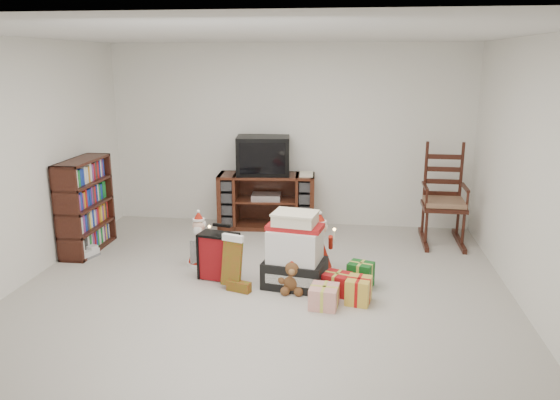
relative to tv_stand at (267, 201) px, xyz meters
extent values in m
cube|color=beige|center=(0.28, -2.23, -0.38)|extent=(5.00, 5.00, 0.01)
cube|color=silver|center=(0.28, -2.23, 2.12)|extent=(5.00, 5.00, 0.01)
cube|color=white|center=(0.28, 0.27, 0.87)|extent=(5.00, 0.01, 2.50)
cube|color=white|center=(0.28, -4.73, 0.87)|extent=(5.00, 0.01, 2.50)
cube|color=white|center=(-2.22, -2.23, 0.87)|extent=(0.01, 5.00, 2.50)
cube|color=white|center=(2.78, -2.23, 0.87)|extent=(0.01, 5.00, 2.50)
cube|color=#4F2216|center=(0.00, 0.00, 0.00)|extent=(1.35, 0.56, 0.75)
cube|color=silver|center=(0.00, -0.03, 0.07)|extent=(0.41, 0.31, 0.08)
cube|color=#3A190F|center=(-2.03, -1.21, 0.19)|extent=(0.31, 0.93, 1.13)
cube|color=#3A190F|center=(2.33, -0.36, 0.10)|extent=(0.53, 0.51, 0.05)
cube|color=#8C6D4C|center=(2.33, -0.36, 0.16)|extent=(0.49, 0.47, 0.06)
cube|color=#3A190F|center=(2.33, -0.13, 0.53)|extent=(0.45, 0.07, 0.81)
cube|color=#3A190F|center=(2.33, -0.36, -0.35)|extent=(0.54, 0.88, 0.06)
cube|color=black|center=(0.60, -1.98, -0.24)|extent=(0.68, 0.54, 0.28)
cube|color=silver|center=(0.60, -1.98, 0.07)|extent=(0.57, 0.48, 0.34)
cube|color=#A71315|center=(0.60, -1.98, 0.26)|extent=(0.60, 0.39, 0.05)
cube|color=beige|center=(0.60, -1.98, 0.34)|extent=(0.46, 0.38, 0.11)
cube|color=maroon|center=(-0.22, -1.90, -0.12)|extent=(0.42, 0.28, 0.51)
cube|color=black|center=(-0.22, -1.81, 0.20)|extent=(0.21, 0.07, 0.03)
ellipsoid|color=brown|center=(0.60, -2.13, -0.26)|extent=(0.23, 0.20, 0.24)
sphere|color=brown|center=(0.60, -2.16, -0.12)|extent=(0.15, 0.15, 0.15)
cone|color=#9C1D10|center=(0.83, -1.52, -0.16)|extent=(0.31, 0.31, 0.44)
sphere|color=beige|center=(0.83, -1.52, 0.12)|extent=(0.15, 0.15, 0.15)
cone|color=#9C1D10|center=(0.83, -1.52, 0.23)|extent=(0.13, 0.13, 0.11)
cylinder|color=silver|center=(0.99, -1.64, 0.07)|extent=(0.02, 0.02, 0.13)
cone|color=#9C1D10|center=(-0.53, -1.53, -0.17)|extent=(0.29, 0.29, 0.42)
sphere|color=beige|center=(-0.53, -1.53, 0.10)|extent=(0.14, 0.14, 0.14)
cone|color=#9C1D10|center=(-0.53, -1.53, 0.21)|extent=(0.13, 0.13, 0.11)
cylinder|color=silver|center=(-0.38, -1.65, 0.05)|extent=(0.02, 0.02, 0.13)
cube|color=silver|center=(-2.07, -1.47, -0.33)|extent=(0.14, 0.27, 0.09)
cube|color=silver|center=(-1.90, -1.47, -0.33)|extent=(0.19, 0.28, 0.09)
cube|color=#A71315|center=(1.05, -2.15, -0.25)|extent=(0.25, 0.25, 0.25)
cube|color=#196520|center=(1.24, -1.91, -0.25)|extent=(0.25, 0.25, 0.25)
cube|color=yellow|center=(1.29, -2.30, -0.25)|extent=(0.25, 0.25, 0.25)
cube|color=white|center=(1.00, -2.50, -0.25)|extent=(0.25, 0.25, 0.25)
cube|color=black|center=(-0.05, 0.02, 0.64)|extent=(0.76, 0.58, 0.52)
cube|color=black|center=(-0.05, -0.23, 0.64)|extent=(0.60, 0.09, 0.42)
camera|label=1|loc=(1.13, -7.23, 1.91)|focal=35.00mm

